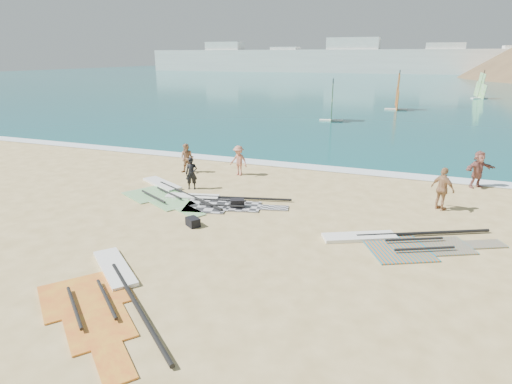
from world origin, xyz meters
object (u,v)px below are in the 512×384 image
(rig_grey, at_px, (215,201))
(rig_orange, at_px, (399,242))
(rig_red, at_px, (106,292))
(beachgoer_right, at_px, (478,169))
(person_wetsuit, at_px, (191,173))
(beachgoer_left, at_px, (187,158))
(beachgoer_mid, at_px, (239,161))
(beachgoer_back, at_px, (443,189))
(gear_bag_near, at_px, (237,203))
(gear_bag_far, at_px, (193,222))
(rig_green, at_px, (165,192))

(rig_grey, bearing_deg, rig_orange, -25.02)
(rig_red, height_order, beachgoer_right, beachgoer_right)
(person_wetsuit, distance_m, beachgoer_left, 3.07)
(beachgoer_right, bearing_deg, rig_grey, 173.26)
(rig_grey, xyz_separation_m, beachgoer_left, (-3.61, 3.96, 0.75))
(beachgoer_mid, distance_m, beachgoer_right, 11.84)
(rig_red, bearing_deg, beachgoer_back, 88.90)
(rig_red, height_order, beachgoer_back, beachgoer_back)
(gear_bag_near, bearing_deg, beachgoer_right, 35.53)
(beachgoer_left, bearing_deg, gear_bag_far, -66.63)
(gear_bag_far, bearing_deg, rig_red, -87.90)
(rig_orange, relative_size, beachgoer_back, 3.37)
(gear_bag_near, xyz_separation_m, beachgoer_mid, (-1.98, 4.74, 0.62))
(beachgoer_left, bearing_deg, beachgoer_right, 2.69)
(rig_grey, height_order, beachgoer_back, beachgoer_back)
(rig_orange, distance_m, beachgoer_back, 4.41)
(beachgoer_mid, height_order, beachgoer_right, beachgoer_right)
(gear_bag_near, bearing_deg, rig_orange, -10.87)
(rig_green, bearing_deg, beachgoer_mid, 93.43)
(rig_red, bearing_deg, beachgoer_mid, 134.87)
(rig_red, distance_m, beachgoer_right, 17.73)
(rig_grey, distance_m, beachgoer_mid, 4.63)
(rig_grey, relative_size, person_wetsuit, 3.73)
(rig_green, xyz_separation_m, gear_bag_near, (3.92, -0.60, 0.14))
(gear_bag_far, height_order, beachgoer_mid, beachgoer_mid)
(beachgoer_back, bearing_deg, gear_bag_near, 56.91)
(rig_green, xyz_separation_m, beachgoer_mid, (1.94, 4.14, 0.75))
(person_wetsuit, xyz_separation_m, beachgoer_left, (-1.70, 2.55, 0.03))
(rig_red, height_order, gear_bag_far, gear_bag_far)
(beachgoer_mid, relative_size, beachgoer_back, 0.89)
(rig_red, bearing_deg, rig_green, 150.66)
(gear_bag_far, bearing_deg, beachgoer_mid, 99.73)
(rig_grey, xyz_separation_m, rig_orange, (7.78, -1.51, 0.00))
(gear_bag_near, bearing_deg, beachgoer_mid, 112.69)
(rig_grey, relative_size, gear_bag_near, 9.83)
(beachgoer_left, relative_size, beachgoer_mid, 1.00)
(rig_red, relative_size, person_wetsuit, 3.41)
(beachgoer_left, height_order, beachgoer_right, beachgoer_right)
(rig_grey, xyz_separation_m, gear_bag_near, (1.18, -0.24, 0.14))
(person_wetsuit, bearing_deg, rig_red, -96.18)
(rig_orange, bearing_deg, gear_bag_far, 162.17)
(rig_red, relative_size, gear_bag_near, 8.98)
(beachgoer_left, bearing_deg, rig_red, -78.09)
(rig_green, xyz_separation_m, beachgoer_back, (11.90, 2.24, 0.85))
(gear_bag_far, distance_m, beachgoer_back, 10.24)
(rig_orange, height_order, gear_bag_near, gear_bag_near)
(gear_bag_far, relative_size, beachgoer_back, 0.30)
(beachgoer_left, distance_m, beachgoer_back, 12.85)
(rig_grey, xyz_separation_m, person_wetsuit, (-1.91, 1.41, 0.72))
(rig_green, bearing_deg, beachgoer_back, 39.18)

